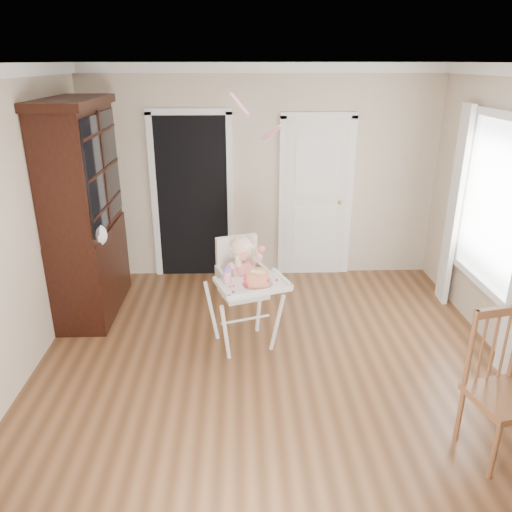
{
  "coord_description": "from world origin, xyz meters",
  "views": [
    {
      "loc": [
        -0.29,
        -3.82,
        2.72
      ],
      "look_at": [
        -0.14,
        0.54,
        1.01
      ],
      "focal_mm": 35.0,
      "sensor_mm": 36.0,
      "label": 1
    }
  ],
  "objects_px": {
    "sippy_cup": "(227,275)",
    "dining_chair": "(503,392)",
    "cake": "(257,278)",
    "high_chair": "(243,282)",
    "china_cabinet": "(84,211)"
  },
  "relations": [
    {
      "from": "sippy_cup",
      "to": "dining_chair",
      "type": "height_order",
      "value": "dining_chair"
    },
    {
      "from": "cake",
      "to": "high_chair",
      "type": "bearing_deg",
      "value": 115.71
    },
    {
      "from": "sippy_cup",
      "to": "high_chair",
      "type": "bearing_deg",
      "value": 55.57
    },
    {
      "from": "high_chair",
      "to": "china_cabinet",
      "type": "xyz_separation_m",
      "value": [
        -1.72,
        0.84,
        0.48
      ]
    },
    {
      "from": "cake",
      "to": "china_cabinet",
      "type": "distance_m",
      "value": 2.18
    },
    {
      "from": "china_cabinet",
      "to": "dining_chair",
      "type": "bearing_deg",
      "value": -34.07
    },
    {
      "from": "high_chair",
      "to": "sippy_cup",
      "type": "distance_m",
      "value": 0.31
    },
    {
      "from": "china_cabinet",
      "to": "dining_chair",
      "type": "height_order",
      "value": "china_cabinet"
    },
    {
      "from": "cake",
      "to": "dining_chair",
      "type": "bearing_deg",
      "value": -37.15
    },
    {
      "from": "high_chair",
      "to": "cake",
      "type": "height_order",
      "value": "high_chair"
    },
    {
      "from": "cake",
      "to": "china_cabinet",
      "type": "relative_size",
      "value": 0.12
    },
    {
      "from": "china_cabinet",
      "to": "dining_chair",
      "type": "distance_m",
      "value": 4.34
    },
    {
      "from": "cake",
      "to": "dining_chair",
      "type": "relative_size",
      "value": 0.26
    },
    {
      "from": "sippy_cup",
      "to": "china_cabinet",
      "type": "relative_size",
      "value": 0.08
    },
    {
      "from": "high_chair",
      "to": "dining_chair",
      "type": "distance_m",
      "value": 2.41
    }
  ]
}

